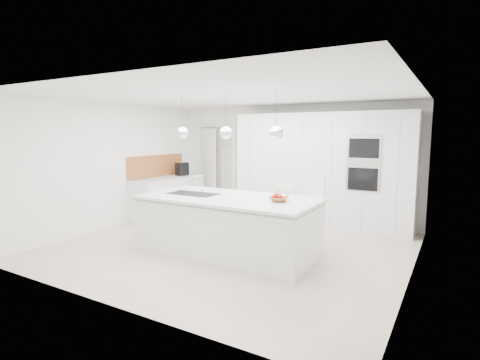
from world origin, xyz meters
The scene contains 27 objects.
floor centered at (0.00, 0.00, 0.00)m, with size 5.50×5.50×0.00m, color beige.
wall_back centered at (0.00, 2.50, 1.25)m, with size 5.50×5.50×0.00m, color white.
wall_left centered at (-2.75, 0.00, 1.25)m, with size 5.00×5.00×0.00m, color white.
ceiling centered at (0.00, 0.00, 2.50)m, with size 5.50×5.50×0.00m, color white.
tall_cabinets centered at (0.80, 2.20, 1.15)m, with size 3.60×0.60×2.30m, color white.
oven_stack centered at (1.70, 1.89, 1.35)m, with size 0.62×0.04×1.05m, color #A5A5A8, non-canonical shape.
doorway_frame centered at (-1.95, 2.47, 1.02)m, with size 1.11×0.08×2.13m, color white, non-canonical shape.
hallway_door centered at (-2.20, 2.42, 1.00)m, with size 0.82×0.04×2.00m, color white.
radiator centered at (-1.63, 2.46, 0.85)m, with size 0.32×0.04×1.40m, color white, non-canonical shape.
left_base_cabinets centered at (-2.45, 1.20, 0.43)m, with size 0.60×1.80×0.86m, color white.
left_worktop centered at (-2.45, 1.20, 0.88)m, with size 0.62×1.82×0.04m, color white.
oak_backsplash centered at (-2.74, 1.20, 1.15)m, with size 0.02×1.80×0.50m, color #AD6734.
island_base centered at (0.10, -0.30, 0.43)m, with size 2.80×1.20×0.86m, color white.
island_worktop centered at (0.10, -0.25, 0.88)m, with size 2.84×1.40×0.04m, color white.
island_sink centered at (-0.55, -0.30, 0.82)m, with size 0.84×0.44×0.18m, color #3F3F42, non-canonical shape.
island_tap centered at (-0.50, -0.10, 1.05)m, with size 0.02×0.02×0.30m, color white.
pendant_left centered at (-0.75, -0.30, 1.90)m, with size 0.20×0.20×0.20m, color white.
pendant_mid centered at (0.10, -0.30, 1.90)m, with size 0.20×0.20×0.20m, color white.
pendant_right centered at (0.95, -0.30, 1.90)m, with size 0.20×0.20×0.20m, color white.
fruit_bowl centered at (0.97, -0.22, 0.93)m, with size 0.28×0.28×0.07m, color #AD6734.
espresso_machine centered at (-2.43, 1.73, 1.05)m, with size 0.18×0.28×0.30m, color black.
bar_stool_left centered at (0.71, 0.54, 0.52)m, with size 0.35×0.48×1.05m, color white, non-canonical shape.
bar_stool_right centered at (1.15, 0.70, 0.57)m, with size 0.38×0.53×1.15m, color white, non-canonical shape.
apple_a centered at (0.99, -0.25, 0.97)m, with size 0.08×0.08×0.08m, color #A9170F.
apple_b centered at (0.92, -0.23, 0.97)m, with size 0.09×0.09×0.09m, color #A9170F.
apple_c centered at (0.94, -0.20, 0.97)m, with size 0.08×0.08×0.08m, color #A9170F.
banana_bunch centered at (1.00, -0.20, 1.02)m, with size 0.21×0.21×0.03m, color gold.
Camera 1 is at (3.20, -5.17, 1.90)m, focal length 28.00 mm.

